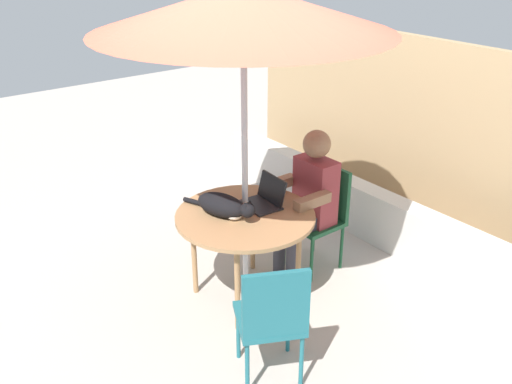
{
  "coord_description": "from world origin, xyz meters",
  "views": [
    {
      "loc": [
        2.95,
        -2.18,
        2.65
      ],
      "look_at": [
        0.0,
        0.1,
        0.88
      ],
      "focal_mm": 39.63,
      "sensor_mm": 36.0,
      "label": 1
    }
  ],
  "objects_px": {
    "chair_occupied": "(322,209)",
    "patio_umbrella": "(243,9)",
    "patio_table": "(245,221)",
    "person_seated": "(309,196)",
    "chair_empty": "(272,315)",
    "laptop": "(266,197)",
    "cat": "(224,206)"
  },
  "relations": [
    {
      "from": "patio_umbrella",
      "to": "chair_empty",
      "type": "relative_size",
      "value": 2.63
    },
    {
      "from": "cat",
      "to": "chair_occupied",
      "type": "bearing_deg",
      "value": 85.99
    },
    {
      "from": "patio_table",
      "to": "patio_umbrella",
      "type": "distance_m",
      "value": 1.51
    },
    {
      "from": "patio_table",
      "to": "cat",
      "type": "height_order",
      "value": "cat"
    },
    {
      "from": "patio_umbrella",
      "to": "laptop",
      "type": "relative_size",
      "value": 7.36
    },
    {
      "from": "patio_table",
      "to": "laptop",
      "type": "relative_size",
      "value": 3.27
    },
    {
      "from": "chair_occupied",
      "to": "chair_empty",
      "type": "bearing_deg",
      "value": -55.42
    },
    {
      "from": "patio_table",
      "to": "chair_occupied",
      "type": "distance_m",
      "value": 0.8
    },
    {
      "from": "chair_empty",
      "to": "laptop",
      "type": "height_order",
      "value": "laptop"
    },
    {
      "from": "laptop",
      "to": "cat",
      "type": "distance_m",
      "value": 0.36
    },
    {
      "from": "chair_empty",
      "to": "patio_table",
      "type": "bearing_deg",
      "value": 153.22
    },
    {
      "from": "patio_umbrella",
      "to": "person_seated",
      "type": "relative_size",
      "value": 1.9
    },
    {
      "from": "patio_table",
      "to": "cat",
      "type": "bearing_deg",
      "value": -114.95
    },
    {
      "from": "chair_empty",
      "to": "laptop",
      "type": "xyz_separation_m",
      "value": [
        -0.87,
        0.64,
        0.27
      ]
    },
    {
      "from": "chair_occupied",
      "to": "cat",
      "type": "bearing_deg",
      "value": -94.01
    },
    {
      "from": "patio_umbrella",
      "to": "laptop",
      "type": "height_order",
      "value": "patio_umbrella"
    },
    {
      "from": "chair_empty",
      "to": "person_seated",
      "type": "xyz_separation_m",
      "value": [
        -0.83,
        1.05,
        0.17
      ]
    },
    {
      "from": "chair_occupied",
      "to": "patio_umbrella",
      "type": "bearing_deg",
      "value": -90.0
    },
    {
      "from": "chair_occupied",
      "to": "patio_table",
      "type": "bearing_deg",
      "value": -90.0
    },
    {
      "from": "patio_umbrella",
      "to": "person_seated",
      "type": "distance_m",
      "value": 1.61
    },
    {
      "from": "person_seated",
      "to": "laptop",
      "type": "distance_m",
      "value": 0.42
    },
    {
      "from": "person_seated",
      "to": "laptop",
      "type": "xyz_separation_m",
      "value": [
        -0.03,
        -0.41,
        0.1
      ]
    },
    {
      "from": "patio_table",
      "to": "chair_empty",
      "type": "xyz_separation_m",
      "value": [
        0.83,
        -0.42,
        -0.15
      ]
    },
    {
      "from": "patio_table",
      "to": "person_seated",
      "type": "relative_size",
      "value": 0.84
    },
    {
      "from": "patio_table",
      "to": "person_seated",
      "type": "bearing_deg",
      "value": 90.0
    },
    {
      "from": "patio_table",
      "to": "laptop",
      "type": "xyz_separation_m",
      "value": [
        -0.03,
        0.22,
        0.12
      ]
    },
    {
      "from": "patio_umbrella",
      "to": "chair_empty",
      "type": "distance_m",
      "value": 1.9
    },
    {
      "from": "chair_empty",
      "to": "patio_umbrella",
      "type": "bearing_deg",
      "value": 153.22
    },
    {
      "from": "patio_umbrella",
      "to": "person_seated",
      "type": "xyz_separation_m",
      "value": [
        0.0,
        0.63,
        -1.48
      ]
    },
    {
      "from": "laptop",
      "to": "patio_umbrella",
      "type": "bearing_deg",
      "value": -81.82
    },
    {
      "from": "chair_empty",
      "to": "person_seated",
      "type": "distance_m",
      "value": 1.35
    },
    {
      "from": "chair_occupied",
      "to": "person_seated",
      "type": "distance_m",
      "value": 0.23
    }
  ]
}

